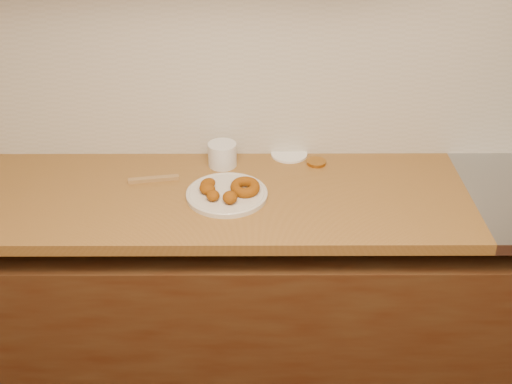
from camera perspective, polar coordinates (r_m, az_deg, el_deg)
wall_back at (r=2.33m, az=6.01°, el=13.51°), size 4.00×0.02×2.70m
base_cabinet at (r=2.54m, az=5.46°, el=-9.96°), size 3.60×0.60×0.77m
butcher_block at (r=2.27m, az=-10.46°, el=-0.50°), size 2.30×0.62×0.04m
backsplash at (r=2.37m, az=5.84°, el=9.96°), size 3.60×0.02×0.60m
donut_plate at (r=2.20m, az=-2.61°, el=-0.22°), size 0.28×0.28×0.02m
ring_donut at (r=2.19m, az=-0.99°, el=0.44°), size 0.11×0.12×0.05m
fried_dough_chunks at (r=2.17m, az=-3.68°, el=0.07°), size 0.15×0.16×0.04m
plastic_tub at (r=2.38m, az=-3.01°, el=3.34°), size 0.12×0.12×0.09m
tub_lid at (r=2.46m, az=2.97°, el=3.38°), size 0.16×0.16×0.01m
brass_jar_lid at (r=2.41m, az=5.38°, el=2.64°), size 0.09×0.09×0.01m
wooden_utensil at (r=2.32m, az=-9.09°, el=1.14°), size 0.18×0.05×0.01m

